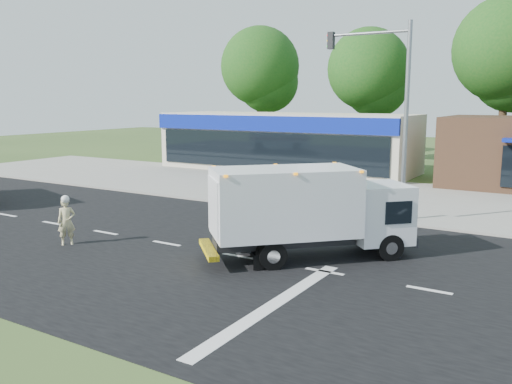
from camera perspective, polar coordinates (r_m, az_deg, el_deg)
ground at (r=17.47m, az=-1.83°, el=-6.82°), size 120.00×120.00×0.00m
road_asphalt at (r=17.47m, az=-1.83°, el=-6.80°), size 60.00×14.00×0.02m
sidewalk at (r=24.53m, az=8.71°, el=-1.94°), size 60.00×2.40×0.12m
parking_apron at (r=29.89m, az=13.01°, el=-0.08°), size 60.00×9.00×0.02m
lane_markings at (r=15.69m, az=-0.38°, el=-8.69°), size 55.20×7.00×0.01m
ems_box_truck at (r=16.97m, az=5.37°, el=-1.52°), size 6.08×6.04×2.91m
emergency_worker at (r=19.75m, az=-19.32°, el=-2.85°), size 0.68×0.71×1.75m
retail_strip_mall at (r=38.61m, az=3.17°, el=5.32°), size 18.00×6.20×4.00m
traffic_signal_pole at (r=22.66m, az=14.00°, el=9.32°), size 3.51×0.25×8.00m
background_trees at (r=43.41m, az=18.39°, el=12.42°), size 36.77×7.39×12.10m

